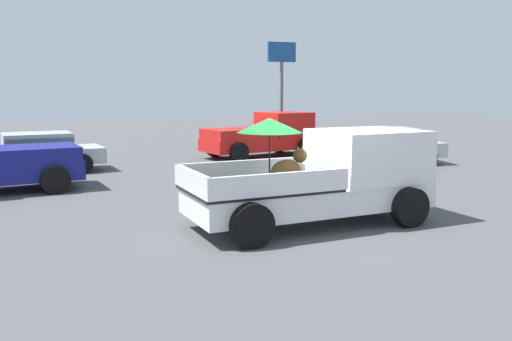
# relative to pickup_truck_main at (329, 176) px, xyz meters

# --- Properties ---
(ground_plane) EXTENTS (80.00, 80.00, 0.00)m
(ground_plane) POSITION_rel_pickup_truck_main_xyz_m (-0.45, -0.01, -0.97)
(ground_plane) COLOR #4C4C4F
(pickup_truck_main) EXTENTS (5.10, 2.35, 2.20)m
(pickup_truck_main) POSITION_rel_pickup_truck_main_xyz_m (0.00, 0.00, 0.00)
(pickup_truck_main) COLOR black
(pickup_truck_main) RESTS_ON ground
(pickup_truck_red) EXTENTS (5.03, 2.80, 1.80)m
(pickup_truck_red) POSITION_rel_pickup_truck_main_xyz_m (3.31, 10.65, -0.09)
(pickup_truck_red) COLOR black
(pickup_truck_red) RESTS_ON ground
(parked_sedan_near) EXTENTS (4.43, 2.24, 1.33)m
(parked_sedan_near) POSITION_rel_pickup_truck_main_xyz_m (-5.44, 9.59, -0.23)
(parked_sedan_near) COLOR black
(parked_sedan_near) RESTS_ON ground
(parked_sedan_far) EXTENTS (4.57, 2.61, 1.33)m
(parked_sedan_far) POSITION_rel_pickup_truck_main_xyz_m (6.47, 6.86, -0.23)
(parked_sedan_far) COLOR black
(parked_sedan_far) RESTS_ON ground
(motel_sign) EXTENTS (1.40, 0.16, 4.90)m
(motel_sign) POSITION_rel_pickup_truck_main_xyz_m (5.36, 13.29, 2.49)
(motel_sign) COLOR #59595B
(motel_sign) RESTS_ON ground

